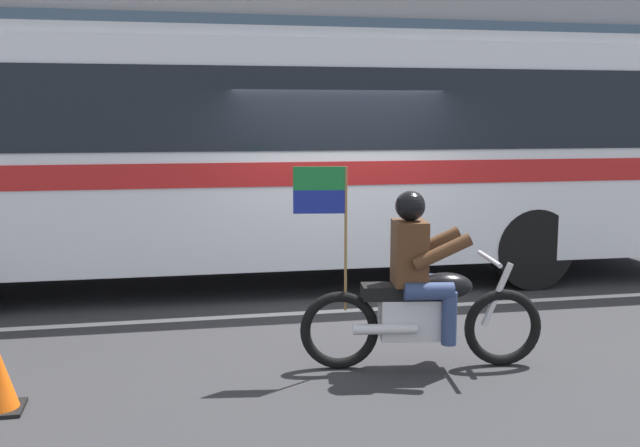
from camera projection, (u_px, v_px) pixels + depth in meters
name	position (u px, v px, depth m)	size (l,w,h in m)	color
ground_plane	(338.00, 298.00, 9.15)	(60.00, 60.00, 0.00)	#2B2B2D
sidewalk_curb	(275.00, 231.00, 14.08)	(28.00, 3.80, 0.15)	gray
lane_center_stripe	(350.00, 310.00, 8.57)	(26.60, 0.14, 0.01)	silver
transit_bus	(262.00, 140.00, 9.89)	(12.03, 2.75, 3.22)	silver
motorcycle_with_rider	(420.00, 293.00, 6.56)	(2.18, 0.69, 1.78)	black
fire_hydrant	(361.00, 210.00, 13.60)	(0.22, 0.30, 0.75)	#4C8C3F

